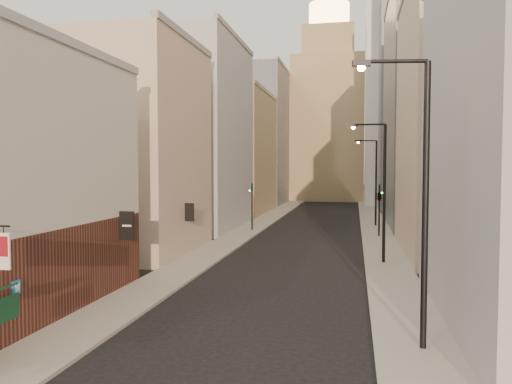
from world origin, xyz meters
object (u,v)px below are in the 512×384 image
streetlamp_mid (381,184)px  streetlamp_near (418,187)px  traffic_light_left (252,197)px  streetlamp_far (374,177)px  clock_tower (328,112)px  white_tower (390,96)px  traffic_light_right (379,196)px

streetlamp_mid → streetlamp_near: bearing=-91.3°
traffic_light_left → streetlamp_near: bearing=105.7°
streetlamp_far → streetlamp_mid: bearing=-109.7°
streetlamp_near → streetlamp_far: size_ratio=1.09×
clock_tower → streetlamp_mid: (7.01, -67.18, -12.17)m
clock_tower → streetlamp_far: size_ratio=4.68×
white_tower → clock_tower: bearing=128.2°
streetlamp_mid → traffic_light_right: bearing=84.7°
streetlamp_mid → streetlamp_far: (0.37, 21.76, 0.01)m
white_tower → streetlamp_mid: white_tower is taller
white_tower → streetlamp_far: white_tower is taller
streetlamp_far → traffic_light_right: bearing=-107.4°
streetlamp_near → traffic_light_right: 29.66m
streetlamp_mid → streetlamp_far: 21.77m
streetlamp_near → clock_tower: bearing=87.1°
white_tower → streetlamp_far: 34.24m
white_tower → streetlamp_mid: (-3.99, -53.18, -13.14)m
clock_tower → white_tower: bearing=-51.8°
white_tower → traffic_light_left: 43.74m
white_tower → traffic_light_left: bearing=-113.0°
streetlamp_mid → traffic_light_left: 19.66m
white_tower → streetlamp_near: 70.76m
clock_tower → traffic_light_left: clock_tower is taller
clock_tower → traffic_light_left: (-5.06, -51.78, -14.13)m
clock_tower → white_tower: 17.83m
white_tower → traffic_light_left: white_tower is taller
traffic_light_left → traffic_light_right: bearing=164.5°
clock_tower → traffic_light_left: 53.91m
streetlamp_near → traffic_light_right: bearing=81.7°
clock_tower → traffic_light_right: clock_tower is taller
white_tower → streetlamp_far: size_ratio=4.33×
clock_tower → streetlamp_mid: size_ratio=4.69×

